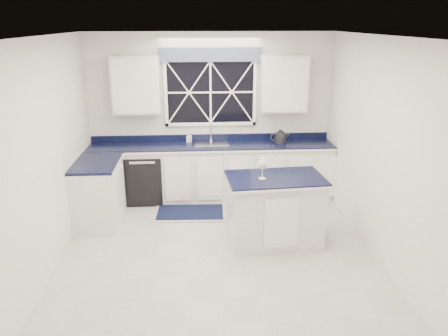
{
  "coord_description": "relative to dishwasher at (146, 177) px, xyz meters",
  "views": [
    {
      "loc": [
        -0.26,
        -4.91,
        2.87
      ],
      "look_at": [
        0.1,
        0.4,
        1.06
      ],
      "focal_mm": 35.0,
      "sensor_mm": 36.0,
      "label": 1
    }
  ],
  "objects": [
    {
      "name": "ground",
      "position": [
        1.1,
        -1.95,
        -0.41
      ],
      "size": [
        4.5,
        4.5,
        0.0
      ],
      "primitive_type": "plane",
      "color": "#B9BAB5",
      "rests_on": "ground"
    },
    {
      "name": "back_wall",
      "position": [
        1.1,
        0.3,
        0.94
      ],
      "size": [
        4.0,
        0.1,
        2.7
      ],
      "primitive_type": "cube",
      "color": "white",
      "rests_on": "ground"
    },
    {
      "name": "base_cabinets",
      "position": [
        0.77,
        -0.17,
        0.04
      ],
      "size": [
        3.99,
        1.6,
        0.9
      ],
      "color": "white",
      "rests_on": "ground"
    },
    {
      "name": "countertop",
      "position": [
        1.1,
        0.0,
        0.51
      ],
      "size": [
        3.98,
        0.64,
        0.04
      ],
      "primitive_type": "cube",
      "color": "black",
      "rests_on": "base_cabinets"
    },
    {
      "name": "dishwasher",
      "position": [
        0.0,
        0.0,
        0.0
      ],
      "size": [
        0.6,
        0.58,
        0.82
      ],
      "primitive_type": "cube",
      "color": "black",
      "rests_on": "ground"
    },
    {
      "name": "window",
      "position": [
        1.1,
        0.25,
        1.42
      ],
      "size": [
        1.65,
        0.09,
        1.26
      ],
      "color": "black",
      "rests_on": "ground"
    },
    {
      "name": "upper_cabinets",
      "position": [
        1.1,
        0.13,
        1.49
      ],
      "size": [
        3.1,
        0.34,
        0.9
      ],
      "color": "white",
      "rests_on": "ground"
    },
    {
      "name": "faucet",
      "position": [
        1.1,
        0.19,
        0.69
      ],
      "size": [
        0.05,
        0.2,
        0.3
      ],
      "color": "silver",
      "rests_on": "countertop"
    },
    {
      "name": "island",
      "position": [
        1.87,
        -1.6,
        0.06
      ],
      "size": [
        1.31,
        0.85,
        0.93
      ],
      "rotation": [
        0.0,
        0.0,
        0.08
      ],
      "color": "white",
      "rests_on": "ground"
    },
    {
      "name": "rug",
      "position": [
        0.73,
        -0.6,
        -0.4
      ],
      "size": [
        1.18,
        0.75,
        0.02
      ],
      "rotation": [
        0.0,
        0.0,
        -0.04
      ],
      "color": "#A3A39F",
      "rests_on": "ground"
    },
    {
      "name": "kettle",
      "position": [
        2.24,
        0.06,
        0.63
      ],
      "size": [
        0.32,
        0.2,
        0.23
      ],
      "rotation": [
        0.0,
        0.0,
        0.02
      ],
      "color": "#2B2B2D",
      "rests_on": "countertop"
    },
    {
      "name": "wine_glass",
      "position": [
        1.68,
        -1.65,
        0.72
      ],
      "size": [
        0.12,
        0.12,
        0.28
      ],
      "color": "white",
      "rests_on": "island"
    },
    {
      "name": "soap_bottle",
      "position": [
        0.73,
        0.16,
        0.61
      ],
      "size": [
        0.1,
        0.1,
        0.16
      ],
      "primitive_type": "imported",
      "rotation": [
        0.0,
        0.0,
        -0.36
      ],
      "color": "silver",
      "rests_on": "countertop"
    }
  ]
}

